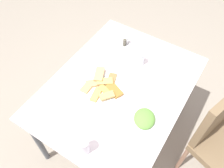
{
  "coord_description": "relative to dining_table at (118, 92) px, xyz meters",
  "views": [
    {
      "loc": [
        0.87,
        0.49,
        2.06
      ],
      "look_at": [
        0.03,
        -0.04,
        0.76
      ],
      "focal_mm": 37.43,
      "sensor_mm": 36.0,
      "label": 1
    }
  ],
  "objects": [
    {
      "name": "salad_plate_greens",
      "position": [
        0.15,
        0.28,
        0.09
      ],
      "size": [
        0.23,
        0.23,
        0.07
      ],
      "color": "white",
      "rests_on": "dining_table"
    },
    {
      "name": "dining_chair",
      "position": [
        -0.14,
        0.78,
        -0.12
      ],
      "size": [
        0.53,
        0.53,
        0.94
      ],
      "color": "brown",
      "rests_on": "ground_plane"
    },
    {
      "name": "condiment_caddy",
      "position": [
        -0.39,
        -0.17,
        0.1
      ],
      "size": [
        0.11,
        0.11,
        0.08
      ],
      "color": "#B2B2B7",
      "rests_on": "dining_table"
    },
    {
      "name": "fork",
      "position": [
        -0.19,
        0.19,
        0.08
      ],
      "size": [
        0.18,
        0.06,
        0.0
      ],
      "primitive_type": "cube",
      "rotation": [
        0.0,
        0.0,
        0.28
      ],
      "color": "silver",
      "rests_on": "paper_napkin"
    },
    {
      "name": "dining_table",
      "position": [
        0.0,
        0.0,
        0.0
      ],
      "size": [
        1.2,
        0.91,
        0.73
      ],
      "color": "white",
      "rests_on": "ground_plane"
    },
    {
      "name": "ground_plane",
      "position": [
        0.0,
        0.0,
        -0.66
      ],
      "size": [
        6.0,
        6.0,
        0.0
      ],
      "primitive_type": "plane",
      "color": "gray"
    },
    {
      "name": "drinking_glass",
      "position": [
        -0.27,
        0.02,
        0.12
      ],
      "size": [
        0.06,
        0.06,
        0.1
      ],
      "primitive_type": "cylinder",
      "color": "silver",
      "rests_on": "dining_table"
    },
    {
      "name": "soda_can",
      "position": [
        0.51,
        0.08,
        0.13
      ],
      "size": [
        0.07,
        0.07,
        0.12
      ],
      "primitive_type": "cylinder",
      "rotation": [
        0.0,
        0.0,
        3.22
      ],
      "color": "silver",
      "rests_on": "dining_table"
    },
    {
      "name": "pide_platter",
      "position": [
        0.07,
        -0.09,
        0.09
      ],
      "size": [
        0.3,
        0.32,
        0.04
      ],
      "color": "white",
      "rests_on": "dining_table"
    },
    {
      "name": "paper_napkin",
      "position": [
        -0.19,
        0.21,
        0.07
      ],
      "size": [
        0.15,
        0.15,
        0.0
      ],
      "primitive_type": "cube",
      "rotation": [
        0.0,
        0.0,
        -0.12
      ],
      "color": "white",
      "rests_on": "dining_table"
    },
    {
      "name": "spoon",
      "position": [
        -0.19,
        0.23,
        0.08
      ],
      "size": [
        0.17,
        0.08,
        0.0
      ],
      "primitive_type": "cube",
      "rotation": [
        0.0,
        0.0,
        0.38
      ],
      "color": "silver",
      "rests_on": "paper_napkin"
    }
  ]
}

